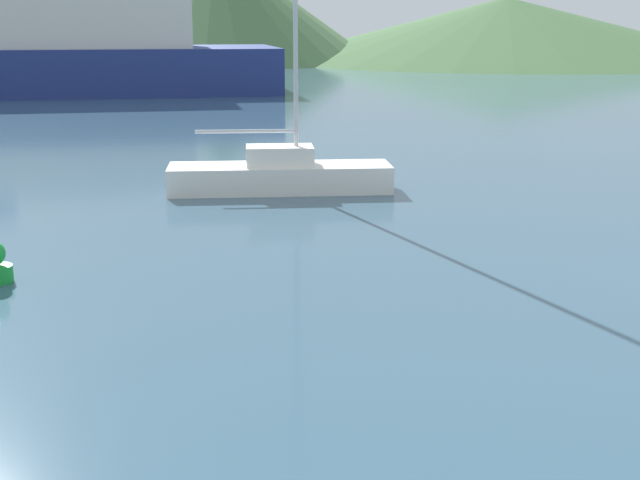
{
  "coord_description": "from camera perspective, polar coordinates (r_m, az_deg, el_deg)",
  "views": [
    {
      "loc": [
        -2.46,
        1.14,
        4.49
      ],
      "look_at": [
        0.51,
        14.0,
        1.2
      ],
      "focal_mm": 50.0,
      "sensor_mm": 36.0,
      "label": 1
    }
  ],
  "objects": [
    {
      "name": "hill_far_east",
      "position": [
        102.93,
        11.79,
        13.1
      ],
      "size": [
        53.53,
        53.53,
        6.77
      ],
      "color": "#3D6038",
      "rests_on": "ground_plane"
    },
    {
      "name": "hill_east",
      "position": [
        98.44,
        -6.57,
        14.77
      ],
      "size": [
        34.16,
        34.16,
        11.94
      ],
      "color": "#476B42",
      "rests_on": "ground_plane"
    },
    {
      "name": "sailboat_middle",
      "position": [
        23.78,
        -2.58,
        4.34
      ],
      "size": [
        6.07,
        2.44,
        9.2
      ],
      "rotation": [
        0.0,
        0.0,
        -0.14
      ],
      "color": "white",
      "rests_on": "ground_plane"
    }
  ]
}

